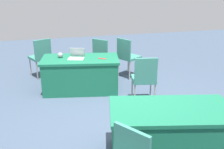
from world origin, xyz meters
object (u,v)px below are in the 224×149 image
(table_foreground, at_px, (81,74))
(chair_near_front, at_px, (144,77))
(chair_aisle, at_px, (127,55))
(chair_by_pillar, at_px, (41,55))
(yarn_ball, at_px, (60,55))
(scissors_red, at_px, (102,59))
(laptop_silver, at_px, (76,57))
(chair_tucked_left, at_px, (103,55))
(table_mid_left, at_px, (170,133))

(table_foreground, height_order, chair_near_front, chair_near_front)
(chair_aisle, relative_size, chair_by_pillar, 1.01)
(table_foreground, bearing_deg, yarn_ball, -19.69)
(chair_near_front, bearing_deg, scissors_red, 139.86)
(laptop_silver, height_order, yarn_ball, laptop_silver)
(yarn_ball, bearing_deg, laptop_silver, 156.78)
(table_foreground, relative_size, scissors_red, 9.64)
(chair_tucked_left, xyz_separation_m, yarn_ball, (1.07, 0.65, 0.25))
(chair_by_pillar, bearing_deg, table_mid_left, -91.29)
(chair_near_front, distance_m, laptop_silver, 1.52)
(chair_by_pillar, bearing_deg, table_foreground, -78.05)
(table_mid_left, relative_size, chair_aisle, 1.78)
(table_foreground, height_order, laptop_silver, laptop_silver)
(chair_near_front, relative_size, scissors_red, 5.33)
(chair_by_pillar, bearing_deg, yarn_ball, -91.30)
(table_foreground, height_order, chair_tucked_left, chair_tucked_left)
(chair_tucked_left, relative_size, chair_aisle, 0.97)
(table_foreground, height_order, yarn_ball, yarn_ball)
(table_mid_left, distance_m, laptop_silver, 2.75)
(chair_near_front, distance_m, chair_by_pillar, 2.76)
(chair_by_pillar, bearing_deg, chair_tucked_left, -35.50)
(chair_near_front, xyz_separation_m, laptop_silver, (1.16, -0.96, 0.22))
(table_mid_left, relative_size, chair_by_pillar, 1.80)
(yarn_ball, bearing_deg, table_mid_left, 114.52)
(chair_tucked_left, relative_size, chair_by_pillar, 0.98)
(chair_near_front, relative_size, chair_aisle, 0.98)
(laptop_silver, bearing_deg, chair_tucked_left, -113.84)
(table_foreground, distance_m, scissors_red, 0.60)
(yarn_ball, bearing_deg, chair_near_front, 143.50)
(chair_near_front, relative_size, yarn_ball, 8.56)
(chair_aisle, bearing_deg, laptop_silver, -98.21)
(chair_by_pillar, height_order, yarn_ball, chair_by_pillar)
(yarn_ball, bearing_deg, chair_by_pillar, -65.49)
(chair_near_front, bearing_deg, chair_aisle, 95.95)
(chair_aisle, xyz_separation_m, scissors_red, (0.77, 0.69, 0.16))
(table_mid_left, distance_m, chair_tucked_left, 3.36)
(table_foreground, xyz_separation_m, chair_near_front, (-1.08, 0.95, 0.19))
(laptop_silver, xyz_separation_m, scissors_red, (-0.52, 0.16, -0.04))
(chair_aisle, bearing_deg, yarn_ball, -106.91)
(table_mid_left, height_order, laptop_silver, laptop_silver)
(scissors_red, bearing_deg, yarn_ball, -166.64)
(chair_tucked_left, bearing_deg, chair_near_front, -30.65)
(chair_near_front, height_order, yarn_ball, chair_near_front)
(chair_aisle, distance_m, chair_by_pillar, 2.09)
(table_mid_left, distance_m, chair_aisle, 3.11)
(chair_by_pillar, distance_m, scissors_red, 1.75)
(table_foreground, xyz_separation_m, scissors_red, (-0.44, 0.16, 0.37))
(table_foreground, xyz_separation_m, chair_tucked_left, (-0.67, -0.80, 0.17))
(table_mid_left, relative_size, laptop_silver, 4.40)
(laptop_silver, xyz_separation_m, yarn_ball, (0.32, -0.14, 0.02))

